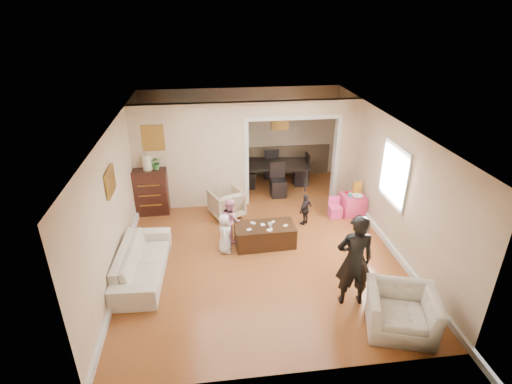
{
  "coord_description": "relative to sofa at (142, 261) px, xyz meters",
  "views": [
    {
      "loc": [
        -0.96,
        -7.31,
        4.68
      ],
      "look_at": [
        0.0,
        0.2,
        1.05
      ],
      "focal_mm": 27.89,
      "sensor_mm": 36.0,
      "label": 1
    }
  ],
  "objects": [
    {
      "name": "dresser",
      "position": [
        -0.09,
        2.53,
        0.26
      ],
      "size": [
        0.82,
        0.46,
        1.13
      ],
      "primitive_type": "cube",
      "color": "black",
      "rests_on": "ground"
    },
    {
      "name": "play_table",
      "position": [
        4.72,
        1.82,
        -0.05
      ],
      "size": [
        0.55,
        0.55,
        0.5
      ],
      "primitive_type": "cube",
      "rotation": [
        0.0,
        0.0,
        0.06
      ],
      "color": "#D7386A",
      "rests_on": "ground"
    },
    {
      "name": "window_pane",
      "position": [
        5.02,
        0.57,
        1.25
      ],
      "size": [
        0.03,
        0.95,
        1.1
      ],
      "primitive_type": "cube",
      "color": "white",
      "rests_on": "ground"
    },
    {
      "name": "cereal_box",
      "position": [
        4.84,
        1.92,
        0.35
      ],
      "size": [
        0.2,
        0.08,
        0.3
      ],
      "primitive_type": "cube",
      "rotation": [
        0.0,
        0.0,
        0.06
      ],
      "color": "yellow",
      "rests_on": "play_table"
    },
    {
      "name": "child_kneel_a",
      "position": [
        1.58,
        0.59,
        0.13
      ],
      "size": [
        0.32,
        0.45,
        0.86
      ],
      "primitive_type": "imported",
      "rotation": [
        0.0,
        0.0,
        1.44
      ],
      "color": "white",
      "rests_on": "ground"
    },
    {
      "name": "sofa",
      "position": [
        0.0,
        0.0,
        0.0
      ],
      "size": [
        0.93,
        2.12,
        0.61
      ],
      "primitive_type": "imported",
      "rotation": [
        0.0,
        0.0,
        1.52
      ],
      "color": "beige",
      "rests_on": "ground"
    },
    {
      "name": "partition_right",
      "position": [
        4.76,
        2.77,
        1.0
      ],
      "size": [
        0.55,
        0.18,
        2.6
      ],
      "primitive_type": "cube",
      "color": "beige",
      "rests_on": "ground"
    },
    {
      "name": "framed_art_alcove",
      "position": [
        3.39,
        4.41,
        1.4
      ],
      "size": [
        0.45,
        0.03,
        0.55
      ],
      "primitive_type": "cube",
      "color": "brown"
    },
    {
      "name": "dining_table",
      "position": [
        3.12,
        3.69,
        0.02
      ],
      "size": [
        1.96,
        1.25,
        0.65
      ],
      "primitive_type": "imported",
      "rotation": [
        0.0,
        0.0,
        -0.13
      ],
      "color": "black",
      "rests_on": "ground"
    },
    {
      "name": "table_lamp",
      "position": [
        -0.09,
        2.53,
        1.01
      ],
      "size": [
        0.22,
        0.22,
        0.36
      ],
      "primitive_type": "cylinder",
      "color": "beige",
      "rests_on": "dresser"
    },
    {
      "name": "child_kneel_b",
      "position": [
        1.73,
        1.04,
        0.18
      ],
      "size": [
        0.52,
        0.58,
        0.97
      ],
      "primitive_type": "imported",
      "rotation": [
        0.0,
        0.0,
        1.97
      ],
      "color": "#F89BBD",
      "rests_on": "ground"
    },
    {
      "name": "floor",
      "position": [
        2.29,
        0.97,
        -0.3
      ],
      "size": [
        7.0,
        7.0,
        0.0
      ],
      "primitive_type": "plane",
      "color": "#A95E2B",
      "rests_on": "ground"
    },
    {
      "name": "toy_block",
      "position": [
        4.6,
        1.94,
        0.22
      ],
      "size": [
        0.1,
        0.09,
        0.05
      ],
      "primitive_type": "cube",
      "rotation": [
        0.0,
        0.0,
        0.41
      ],
      "color": "red",
      "rests_on": "play_table"
    },
    {
      "name": "partition_left",
      "position": [
        0.91,
        2.77,
        1.0
      ],
      "size": [
        2.75,
        0.18,
        2.6
      ],
      "primitive_type": "cube",
      "color": "beige",
      "rests_on": "ground"
    },
    {
      "name": "child_toddler",
      "position": [
        3.48,
        1.49,
        0.08
      ],
      "size": [
        0.45,
        0.44,
        0.76
      ],
      "primitive_type": "imported",
      "rotation": [
        0.0,
        0.0,
        -2.4
      ],
      "color": "black",
      "rests_on": "ground"
    },
    {
      "name": "framed_art_partition",
      "position": [
        0.09,
        2.67,
        1.55
      ],
      "size": [
        0.45,
        0.03,
        0.55
      ],
      "primitive_type": "cube",
      "color": "brown",
      "rests_on": "partition_left"
    },
    {
      "name": "coffee_table",
      "position": [
        2.43,
        0.74,
        -0.07
      ],
      "size": [
        1.26,
        0.68,
        0.46
      ],
      "primitive_type": "cube",
      "rotation": [
        0.0,
        0.0,
        0.05
      ],
      "color": "#321E10",
      "rests_on": "ground"
    },
    {
      "name": "armchair_front",
      "position": [
        4.17,
        -1.91,
        0.04
      ],
      "size": [
        1.27,
        1.18,
        0.68
      ],
      "primitive_type": "imported",
      "rotation": [
        0.0,
        0.0,
        -0.3
      ],
      "color": "beige",
      "rests_on": "ground"
    },
    {
      "name": "play_bowl",
      "position": [
        4.77,
        1.7,
        0.23
      ],
      "size": [
        0.25,
        0.25,
        0.06
      ],
      "primitive_type": "imported",
      "rotation": [
        0.0,
        0.0,
        0.06
      ],
      "color": "white",
      "rests_on": "play_table"
    },
    {
      "name": "partition_header",
      "position": [
        3.39,
        2.77,
        2.12
      ],
      "size": [
        2.22,
        0.18,
        0.35
      ],
      "primitive_type": "cube",
      "color": "beige",
      "rests_on": "partition_right"
    },
    {
      "name": "armchair_back",
      "position": [
        1.7,
        2.13,
        0.03
      ],
      "size": [
        0.93,
        0.95,
        0.66
      ],
      "primitive_type": "imported",
      "rotation": [
        0.0,
        0.0,
        3.53
      ],
      "color": "tan",
      "rests_on": "ground"
    },
    {
      "name": "craft_papers",
      "position": [
        2.41,
        0.73,
        0.16
      ],
      "size": [
        0.9,
        0.47,
        0.0
      ],
      "color": "white",
      "rests_on": "coffee_table"
    },
    {
      "name": "cyan_cup",
      "position": [
        4.62,
        1.77,
        0.24
      ],
      "size": [
        0.08,
        0.08,
        0.08
      ],
      "primitive_type": "cylinder",
      "color": "#27C0C6",
      "rests_on": "play_table"
    },
    {
      "name": "framed_art_sofa_wall",
      "position": [
        -0.42,
        0.37,
        1.5
      ],
      "size": [
        0.03,
        0.55,
        0.4
      ],
      "primitive_type": "cube",
      "color": "brown"
    },
    {
      "name": "potted_plant",
      "position": [
        0.11,
        2.53,
        0.99
      ],
      "size": [
        0.29,
        0.25,
        0.32
      ],
      "primitive_type": "imported",
      "color": "#3D7333",
      "rests_on": "dresser"
    },
    {
      "name": "adult_person",
      "position": [
        3.62,
        -1.2,
        0.54
      ],
      "size": [
        0.64,
        0.45,
        1.7
      ],
      "primitive_type": "imported",
      "rotation": [
        0.0,
        0.0,
        3.07
      ],
      "color": "black",
      "rests_on": "ground"
    },
    {
      "name": "coffee_cup",
      "position": [
        2.53,
        0.69,
        0.2
      ],
      "size": [
        0.1,
        0.1,
        0.09
      ],
      "primitive_type": "imported",
      "rotation": [
        0.0,
        0.0,
        0.05
      ],
      "color": "silver",
      "rests_on": "coffee_table"
    }
  ]
}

